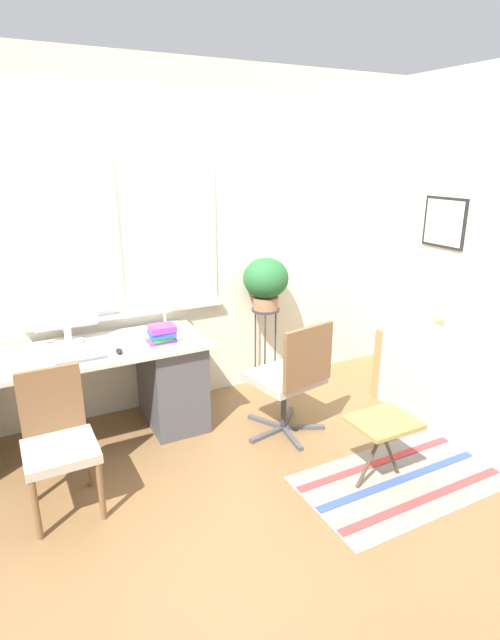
{
  "coord_description": "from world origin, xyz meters",
  "views": [
    {
      "loc": [
        -1.26,
        -3.07,
        2.01
      ],
      "look_at": [
        0.4,
        0.16,
        0.81
      ],
      "focal_mm": 28.0,
      "sensor_mm": 36.0,
      "label": 1
    }
  ],
  "objects_px": {
    "book_stack": "(162,333)",
    "couch_loveseat": "(466,391)",
    "monitor": "(65,310)",
    "plant_stand": "(265,320)",
    "folding_stool": "(383,426)",
    "keyboard": "(80,358)",
    "desk_chair_wooden": "(58,439)",
    "potted_plant": "(266,280)",
    "mouse": "(119,351)",
    "desk_lamp": "(164,298)",
    "office_chair_swivel": "(291,376)"
  },
  "relations": [
    {
      "from": "desk_lamp",
      "to": "couch_loveseat",
      "type": "bearing_deg",
      "value": -32.08
    },
    {
      "from": "office_chair_swivel",
      "to": "potted_plant",
      "type": "xyz_separation_m",
      "value": [
        0.23,
        0.8,
        0.52
      ]
    },
    {
      "from": "mouse",
      "to": "desk_lamp",
      "type": "distance_m",
      "value": 0.63
    },
    {
      "from": "desk_chair_wooden",
      "to": "plant_stand",
      "type": "xyz_separation_m",
      "value": [
        1.85,
        0.87,
        0.19
      ]
    },
    {
      "from": "desk_lamp",
      "to": "office_chair_swivel",
      "type": "distance_m",
      "value": 1.14
    },
    {
      "from": "folding_stool",
      "to": "book_stack",
      "type": "bearing_deg",
      "value": 130.07
    },
    {
      "from": "mouse",
      "to": "plant_stand",
      "type": "height_order",
      "value": "mouse"
    },
    {
      "from": "couch_loveseat",
      "to": "potted_plant",
      "type": "distance_m",
      "value": 1.82
    },
    {
      "from": "monitor",
      "to": "desk_lamp",
      "type": "relative_size",
      "value": 1.33
    },
    {
      "from": "keyboard",
      "to": "mouse",
      "type": "xyz_separation_m",
      "value": [
        0.25,
        -0.02,
        0.01
      ]
    },
    {
      "from": "couch_loveseat",
      "to": "plant_stand",
      "type": "bearing_deg",
      "value": 39.81
    },
    {
      "from": "monitor",
      "to": "office_chair_swivel",
      "type": "relative_size",
      "value": 0.53
    },
    {
      "from": "monitor",
      "to": "couch_loveseat",
      "type": "bearing_deg",
      "value": -24.65
    },
    {
      "from": "keyboard",
      "to": "potted_plant",
      "type": "bearing_deg",
      "value": 13.7
    },
    {
      "from": "monitor",
      "to": "office_chair_swivel",
      "type": "distance_m",
      "value": 1.68
    },
    {
      "from": "monitor",
      "to": "mouse",
      "type": "height_order",
      "value": "monitor"
    },
    {
      "from": "mouse",
      "to": "book_stack",
      "type": "xyz_separation_m",
      "value": [
        0.33,
        0.07,
        0.05
      ]
    },
    {
      "from": "desk_chair_wooden",
      "to": "office_chair_swivel",
      "type": "height_order",
      "value": "office_chair_swivel"
    },
    {
      "from": "couch_loveseat",
      "to": "office_chair_swivel",
      "type": "bearing_deg",
      "value": 69.62
    },
    {
      "from": "monitor",
      "to": "mouse",
      "type": "bearing_deg",
      "value": -53.7
    },
    {
      "from": "keyboard",
      "to": "mouse",
      "type": "distance_m",
      "value": 0.25
    },
    {
      "from": "keyboard",
      "to": "desk_lamp",
      "type": "bearing_deg",
      "value": 26.97
    },
    {
      "from": "monitor",
      "to": "folding_stool",
      "type": "xyz_separation_m",
      "value": [
        1.63,
        -1.52,
        -0.58
      ]
    },
    {
      "from": "office_chair_swivel",
      "to": "potted_plant",
      "type": "height_order",
      "value": "potted_plant"
    },
    {
      "from": "book_stack",
      "to": "folding_stool",
      "type": "bearing_deg",
      "value": -49.93
    },
    {
      "from": "book_stack",
      "to": "office_chair_swivel",
      "type": "distance_m",
      "value": 0.99
    },
    {
      "from": "book_stack",
      "to": "desk_chair_wooden",
      "type": "distance_m",
      "value": 1.03
    },
    {
      "from": "keyboard",
      "to": "desk_lamp",
      "type": "relative_size",
      "value": 0.91
    },
    {
      "from": "folding_stool",
      "to": "plant_stand",
      "type": "bearing_deg",
      "value": 89.35
    },
    {
      "from": "couch_loveseat",
      "to": "monitor",
      "type": "bearing_deg",
      "value": 65.35
    },
    {
      "from": "keyboard",
      "to": "desk_chair_wooden",
      "type": "distance_m",
      "value": 0.6
    },
    {
      "from": "monitor",
      "to": "plant_stand",
      "type": "xyz_separation_m",
      "value": [
        1.64,
        0.04,
        -0.34
      ]
    },
    {
      "from": "keyboard",
      "to": "monitor",
      "type": "bearing_deg",
      "value": 93.37
    },
    {
      "from": "plant_stand",
      "to": "desk_lamp",
      "type": "bearing_deg",
      "value": -177.67
    },
    {
      "from": "potted_plant",
      "to": "couch_loveseat",
      "type": "bearing_deg",
      "value": -50.19
    },
    {
      "from": "book_stack",
      "to": "couch_loveseat",
      "type": "relative_size",
      "value": 0.14
    },
    {
      "from": "plant_stand",
      "to": "book_stack",
      "type": "bearing_deg",
      "value": -161.91
    },
    {
      "from": "monitor",
      "to": "mouse",
      "type": "xyz_separation_m",
      "value": [
        0.27,
        -0.37,
        -0.23
      ]
    },
    {
      "from": "monitor",
      "to": "potted_plant",
      "type": "height_order",
      "value": "monitor"
    },
    {
      "from": "desk_lamp",
      "to": "desk_chair_wooden",
      "type": "relative_size",
      "value": 0.43
    },
    {
      "from": "desk_lamp",
      "to": "plant_stand",
      "type": "bearing_deg",
      "value": 2.33
    },
    {
      "from": "keyboard",
      "to": "desk_lamp",
      "type": "height_order",
      "value": "desk_lamp"
    },
    {
      "from": "mouse",
      "to": "potted_plant",
      "type": "height_order",
      "value": "potted_plant"
    },
    {
      "from": "book_stack",
      "to": "plant_stand",
      "type": "xyz_separation_m",
      "value": [
        1.04,
        0.34,
        -0.16
      ]
    },
    {
      "from": "book_stack",
      "to": "folding_stool",
      "type": "height_order",
      "value": "book_stack"
    },
    {
      "from": "desk_lamp",
      "to": "office_chair_swivel",
      "type": "bearing_deg",
      "value": -47.88
    },
    {
      "from": "mouse",
      "to": "office_chair_swivel",
      "type": "relative_size",
      "value": 0.08
    },
    {
      "from": "monitor",
      "to": "book_stack",
      "type": "height_order",
      "value": "monitor"
    },
    {
      "from": "desk_chair_wooden",
      "to": "potted_plant",
      "type": "height_order",
      "value": "potted_plant"
    },
    {
      "from": "monitor",
      "to": "keyboard",
      "type": "bearing_deg",
      "value": -86.63
    }
  ]
}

